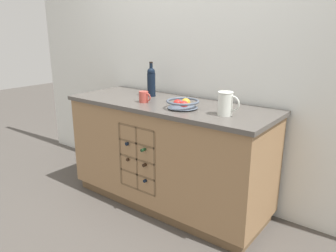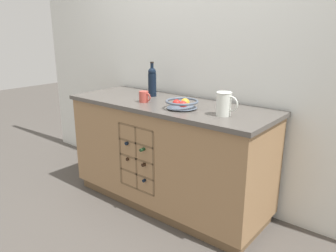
% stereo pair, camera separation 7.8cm
% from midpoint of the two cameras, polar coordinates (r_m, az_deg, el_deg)
% --- Properties ---
extents(ground_plane, '(14.00, 14.00, 0.00)m').
position_cam_midpoint_polar(ground_plane, '(3.09, 0.74, -13.04)').
color(ground_plane, '#4C4742').
extents(back_wall, '(4.40, 0.06, 2.55)m').
position_cam_midpoint_polar(back_wall, '(3.01, 5.52, 11.69)').
color(back_wall, silver).
rests_on(back_wall, ground_plane).
extents(kitchen_island, '(1.83, 0.70, 0.93)m').
position_cam_midpoint_polar(kitchen_island, '(2.88, 0.73, -4.85)').
color(kitchen_island, brown).
rests_on(kitchen_island, ground_plane).
extents(fruit_bowl, '(0.26, 0.26, 0.08)m').
position_cam_midpoint_polar(fruit_bowl, '(2.53, 3.33, 3.95)').
color(fruit_bowl, '#4C5666').
rests_on(fruit_bowl, kitchen_island).
extents(white_pitcher, '(0.17, 0.11, 0.17)m').
position_cam_midpoint_polar(white_pitcher, '(2.35, 10.70, 3.89)').
color(white_pitcher, silver).
rests_on(white_pitcher, kitchen_island).
extents(ceramic_mug, '(0.12, 0.08, 0.09)m').
position_cam_midpoint_polar(ceramic_mug, '(2.76, -3.38, 5.11)').
color(ceramic_mug, '#B7473D').
rests_on(ceramic_mug, kitchen_island).
extents(standing_wine_bottle, '(0.08, 0.08, 0.31)m').
position_cam_midpoint_polar(standing_wine_bottle, '(3.00, -2.02, 7.84)').
color(standing_wine_bottle, black).
rests_on(standing_wine_bottle, kitchen_island).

